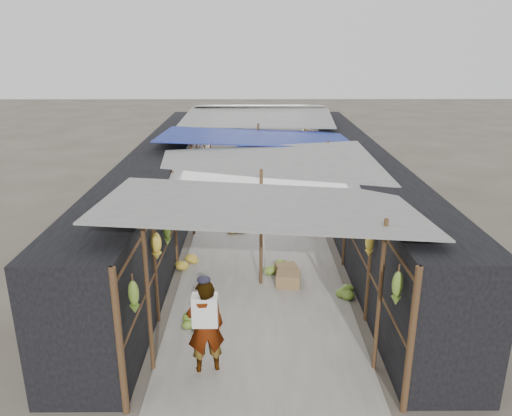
{
  "coord_description": "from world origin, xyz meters",
  "views": [
    {
      "loc": [
        -0.16,
        -6.89,
        5.08
      ],
      "look_at": [
        -0.1,
        4.54,
        1.25
      ],
      "focal_mm": 35.0,
      "sensor_mm": 36.0,
      "label": 1
    }
  ],
  "objects_px": {
    "vendor_elderly": "(206,327)",
    "vendor_seated": "(307,184)",
    "crate_near": "(286,271)",
    "black_basin": "(303,202)",
    "shopper_blue": "(261,177)"
  },
  "relations": [
    {
      "from": "vendor_elderly",
      "to": "crate_near",
      "type": "bearing_deg",
      "value": -127.08
    },
    {
      "from": "vendor_elderly",
      "to": "shopper_blue",
      "type": "relative_size",
      "value": 0.97
    },
    {
      "from": "black_basin",
      "to": "shopper_blue",
      "type": "distance_m",
      "value": 1.63
    },
    {
      "from": "crate_near",
      "to": "shopper_blue",
      "type": "xyz_separation_m",
      "value": [
        -0.49,
        5.65,
        0.7
      ]
    },
    {
      "from": "shopper_blue",
      "to": "black_basin",
      "type": "bearing_deg",
      "value": -29.54
    },
    {
      "from": "crate_near",
      "to": "vendor_seated",
      "type": "bearing_deg",
      "value": 66.28
    },
    {
      "from": "crate_near",
      "to": "black_basin",
      "type": "relative_size",
      "value": 0.74
    },
    {
      "from": "black_basin",
      "to": "shopper_blue",
      "type": "xyz_separation_m",
      "value": [
        -1.37,
        0.47,
        0.74
      ]
    },
    {
      "from": "vendor_seated",
      "to": "vendor_elderly",
      "type": "bearing_deg",
      "value": -24.22
    },
    {
      "from": "crate_near",
      "to": "black_basin",
      "type": "xyz_separation_m",
      "value": [
        0.88,
        5.18,
        -0.05
      ]
    },
    {
      "from": "vendor_elderly",
      "to": "vendor_seated",
      "type": "height_order",
      "value": "vendor_elderly"
    },
    {
      "from": "crate_near",
      "to": "black_basin",
      "type": "height_order",
      "value": "crate_near"
    },
    {
      "from": "black_basin",
      "to": "shopper_blue",
      "type": "relative_size",
      "value": 0.37
    },
    {
      "from": "shopper_blue",
      "to": "vendor_seated",
      "type": "relative_size",
      "value": 1.91
    },
    {
      "from": "black_basin",
      "to": "vendor_elderly",
      "type": "relative_size",
      "value": 0.38
    }
  ]
}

